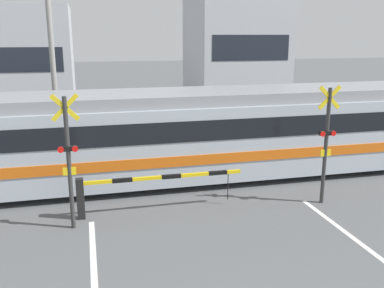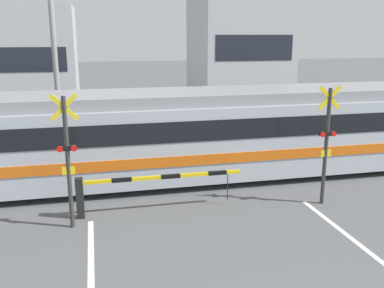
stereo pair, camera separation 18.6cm
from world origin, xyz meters
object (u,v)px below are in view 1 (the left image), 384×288
(commuter_train, at_px, (175,133))
(crossing_barrier_far, at_px, (217,136))
(crossing_signal_right, at_px, (326,140))
(crossing_signal_left, at_px, (68,156))
(crossing_barrier_near, at_px, (128,187))

(commuter_train, height_order, crossing_barrier_far, commuter_train)
(crossing_signal_right, bearing_deg, crossing_signal_left, 180.00)
(crossing_barrier_far, bearing_deg, crossing_barrier_near, -128.75)
(crossing_barrier_far, bearing_deg, crossing_signal_left, -134.59)
(crossing_barrier_near, relative_size, crossing_signal_right, 1.33)
(commuter_train, bearing_deg, crossing_barrier_near, -125.14)
(crossing_barrier_near, bearing_deg, crossing_signal_right, -5.50)
(crossing_signal_left, distance_m, crossing_signal_right, 7.09)
(crossing_barrier_far, bearing_deg, crossing_signal_right, -75.45)
(commuter_train, distance_m, crossing_barrier_far, 3.52)
(commuter_train, bearing_deg, crossing_barrier_far, 47.88)
(crossing_signal_left, bearing_deg, crossing_signal_right, 0.00)
(commuter_train, relative_size, crossing_signal_left, 5.76)
(crossing_barrier_far, height_order, crossing_signal_left, crossing_signal_left)
(crossing_barrier_near, xyz_separation_m, crossing_signal_right, (5.61, -0.54, 1.12))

